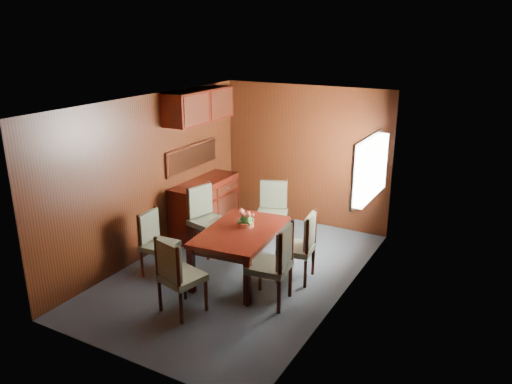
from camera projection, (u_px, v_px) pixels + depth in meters
The scene contains 11 objects.
ground at pixel (239, 272), 7.07m from camera, with size 4.50×4.50×0.00m, color #3B4851.
room_shell at pixel (243, 154), 6.88m from camera, with size 3.06×4.52×2.41m.
sideboard at pixel (205, 206), 8.33m from camera, with size 0.48×1.40×0.90m, color black.
dining_table at pixel (241, 236), 6.80m from camera, with size 1.06×1.55×0.69m.
chair_left_near at pixel (155, 239), 6.89m from camera, with size 0.44×0.46×0.92m.
chair_left_far at pixel (205, 215), 7.61m from camera, with size 0.57×0.59×1.03m.
chair_right_near at pixel (275, 260), 6.11m from camera, with size 0.53×0.55×1.05m.
chair_right_far at pixel (302, 243), 6.70m from camera, with size 0.50×0.52×0.98m.
chair_head at pixel (177, 273), 5.89m from camera, with size 0.56×0.55×0.98m.
chair_foot at pixel (273, 208), 7.99m from camera, with size 0.60×0.59×0.99m.
flower_centerpiece at pixel (246, 218), 6.84m from camera, with size 0.24×0.24×0.24m.
Camera 1 is at (3.30, -5.43, 3.31)m, focal length 35.00 mm.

